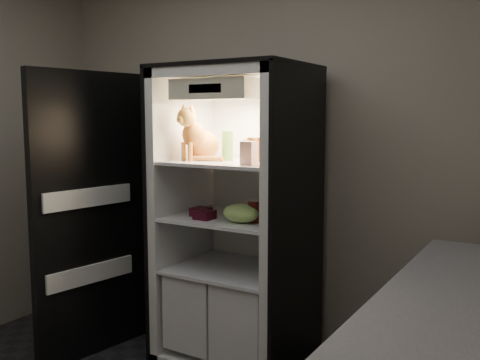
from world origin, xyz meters
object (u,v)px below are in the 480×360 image
object	(u,v)px
soda_can_c	(254,211)
berry_box_right	(205,215)
salsa_jar	(253,149)
soda_can_a	(273,207)
refrigerator	(238,238)
berry_box_left	(201,212)
cream_carton	(249,153)
condiment_jar	(244,210)
pepper_jar	(275,144)
mayo_tub	(250,150)
grape_bag	(241,213)
parmesan_shaker	(228,146)
tabby_cat	(198,139)
soda_can_b	(275,210)

from	to	relation	value
soda_can_c	berry_box_right	world-z (taller)	soda_can_c
salsa_jar	soda_can_a	xyz separation A→B (m)	(0.09, 0.09, -0.36)
refrigerator	berry_box_left	distance (m)	0.30
berry_box_left	cream_carton	bearing A→B (deg)	-13.29
soda_can_a	condiment_jar	xyz separation A→B (m)	(-0.16, -0.07, -0.02)
pepper_jar	soda_can_a	distance (m)	0.39
mayo_tub	condiment_jar	size ratio (longest dim) A/B	1.58
soda_can_a	condiment_jar	bearing A→B (deg)	-155.72
soda_can_a	condiment_jar	size ratio (longest dim) A/B	1.50
mayo_tub	grape_bag	bearing A→B (deg)	-70.66
berry_box_left	berry_box_right	xyz separation A→B (m)	(0.08, -0.07, 0.00)
soda_can_c	mayo_tub	bearing A→B (deg)	125.39
pepper_jar	refrigerator	bearing A→B (deg)	-169.63
parmesan_shaker	salsa_jar	size ratio (longest dim) A/B	1.27
mayo_tub	soda_can_c	xyz separation A→B (m)	(0.16, -0.23, -0.35)
refrigerator	salsa_jar	distance (m)	0.59
condiment_jar	berry_box_right	xyz separation A→B (m)	(-0.16, -0.20, -0.01)
parmesan_shaker	berry_box_left	size ratio (longest dim) A/B	1.72
tabby_cat	soda_can_c	bearing A→B (deg)	4.78
mayo_tub	soda_can_a	xyz separation A→B (m)	(0.18, -0.02, -0.35)
cream_carton	soda_can_a	distance (m)	0.47
soda_can_b	grape_bag	size ratio (longest dim) A/B	0.51
refrigerator	salsa_jar	xyz separation A→B (m)	(0.13, -0.04, 0.57)
soda_can_a	salsa_jar	bearing A→B (deg)	-133.80
mayo_tub	berry_box_left	world-z (taller)	mayo_tub
soda_can_b	tabby_cat	bearing A→B (deg)	-167.33
tabby_cat	soda_can_c	world-z (taller)	tabby_cat
soda_can_b	grape_bag	world-z (taller)	soda_can_b
tabby_cat	soda_can_a	bearing A→B (deg)	31.46
condiment_jar	soda_can_a	bearing A→B (deg)	24.28
soda_can_a	soda_can_c	distance (m)	0.21
condiment_jar	pepper_jar	bearing A→B (deg)	20.81
parmesan_shaker	soda_can_b	size ratio (longest dim) A/B	1.63
cream_carton	berry_box_right	distance (m)	0.51
grape_bag	berry_box_right	xyz separation A→B (m)	(-0.24, -0.03, -0.03)
mayo_tub	salsa_jar	xyz separation A→B (m)	(0.09, -0.11, 0.01)
soda_can_c	berry_box_right	xyz separation A→B (m)	(-0.31, -0.07, -0.04)
salsa_jar	berry_box_left	distance (m)	0.52
mayo_tub	condiment_jar	distance (m)	0.38
pepper_jar	berry_box_left	size ratio (longest dim) A/B	1.93
mayo_tub	refrigerator	bearing A→B (deg)	-125.48
parmesan_shaker	berry_box_right	distance (m)	0.45
refrigerator	soda_can_c	bearing A→B (deg)	-37.88
parmesan_shaker	salsa_jar	world-z (taller)	parmesan_shaker
cream_carton	soda_can_a	world-z (taller)	cream_carton
pepper_jar	cream_carton	distance (m)	0.30
soda_can_a	pepper_jar	bearing A→B (deg)	-27.18
mayo_tub	salsa_jar	distance (m)	0.14
tabby_cat	berry_box_right	world-z (taller)	tabby_cat
condiment_jar	berry_box_left	world-z (taller)	condiment_jar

